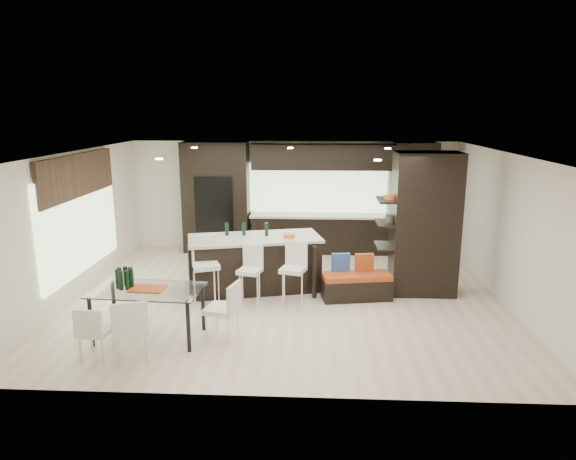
# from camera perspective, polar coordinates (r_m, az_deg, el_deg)

# --- Properties ---
(ground) EXTENTS (8.00, 8.00, 0.00)m
(ground) POSITION_cam_1_polar(r_m,az_deg,el_deg) (9.82, -0.18, -7.35)
(ground) COLOR beige
(ground) RESTS_ON ground
(back_wall) EXTENTS (8.00, 0.02, 2.70)m
(back_wall) POSITION_cam_1_polar(r_m,az_deg,el_deg) (12.87, 0.66, 3.83)
(back_wall) COLOR white
(back_wall) RESTS_ON ground
(left_wall) EXTENTS (0.02, 7.00, 2.70)m
(left_wall) POSITION_cam_1_polar(r_m,az_deg,el_deg) (10.44, -22.68, 0.57)
(left_wall) COLOR white
(left_wall) RESTS_ON ground
(right_wall) EXTENTS (0.02, 7.00, 2.70)m
(right_wall) POSITION_cam_1_polar(r_m,az_deg,el_deg) (10.05, 23.23, 0.06)
(right_wall) COLOR white
(right_wall) RESTS_ON ground
(ceiling) EXTENTS (8.00, 7.00, 0.02)m
(ceiling) POSITION_cam_1_polar(r_m,az_deg,el_deg) (9.23, -0.19, 8.54)
(ceiling) COLOR white
(ceiling) RESTS_ON ground
(window_left) EXTENTS (0.04, 3.20, 1.90)m
(window_left) POSITION_cam_1_polar(r_m,az_deg,el_deg) (10.60, -22.03, 0.81)
(window_left) COLOR #B2D199
(window_left) RESTS_ON left_wall
(window_back) EXTENTS (3.40, 0.04, 1.20)m
(window_back) POSITION_cam_1_polar(r_m,az_deg,el_deg) (12.78, 3.35, 4.66)
(window_back) COLOR #B2D199
(window_back) RESTS_ON back_wall
(stone_accent) EXTENTS (0.08, 3.00, 0.80)m
(stone_accent) POSITION_cam_1_polar(r_m,az_deg,el_deg) (10.45, -22.31, 5.63)
(stone_accent) COLOR brown
(stone_accent) RESTS_ON left_wall
(ceiling_spots) EXTENTS (4.00, 3.00, 0.02)m
(ceiling_spots) POSITION_cam_1_polar(r_m,az_deg,el_deg) (9.48, -0.11, 8.55)
(ceiling_spots) COLOR white
(ceiling_spots) RESTS_ON ceiling
(back_cabinetry) EXTENTS (6.80, 0.68, 2.70)m
(back_cabinetry) POSITION_cam_1_polar(r_m,az_deg,el_deg) (12.53, 2.89, 3.56)
(back_cabinetry) COLOR black
(back_cabinetry) RESTS_ON ground
(refrigerator) EXTENTS (0.90, 0.68, 1.90)m
(refrigerator) POSITION_cam_1_polar(r_m,az_deg,el_deg) (12.78, -7.96, 1.82)
(refrigerator) COLOR black
(refrigerator) RESTS_ON ground
(partition_column) EXTENTS (1.20, 0.80, 2.70)m
(partition_column) POSITION_cam_1_polar(r_m,az_deg,el_deg) (10.03, 14.94, 0.67)
(partition_column) COLOR black
(partition_column) RESTS_ON ground
(kitchen_island) EXTENTS (2.73, 1.68, 1.06)m
(kitchen_island) POSITION_cam_1_polar(r_m,az_deg,el_deg) (10.07, -3.69, -3.67)
(kitchen_island) COLOR black
(kitchen_island) RESTS_ON ground
(stool_left) EXTENTS (0.57, 0.57, 1.01)m
(stool_left) POSITION_cam_1_polar(r_m,az_deg,el_deg) (9.39, -9.05, -5.26)
(stool_left) COLOR white
(stool_left) RESTS_ON ground
(stool_mid) EXTENTS (0.47, 0.47, 0.87)m
(stool_mid) POSITION_cam_1_polar(r_m,az_deg,el_deg) (9.31, -4.27, -5.72)
(stool_mid) COLOR white
(stool_mid) RESTS_ON ground
(stool_right) EXTENTS (0.51, 0.51, 0.93)m
(stool_right) POSITION_cam_1_polar(r_m,az_deg,el_deg) (9.23, 0.55, -5.68)
(stool_right) COLOR white
(stool_right) RESTS_ON ground
(bench) EXTENTS (1.34, 0.69, 0.49)m
(bench) POSITION_cam_1_polar(r_m,az_deg,el_deg) (9.69, 7.62, -6.22)
(bench) COLOR black
(bench) RESTS_ON ground
(floor_vase) EXTENTS (0.53, 0.53, 1.22)m
(floor_vase) POSITION_cam_1_polar(r_m,az_deg,el_deg) (10.49, 12.71, -2.83)
(floor_vase) COLOR #484F39
(floor_vase) RESTS_ON ground
(dining_table) EXTENTS (1.71, 1.03, 0.79)m
(dining_table) POSITION_cam_1_polar(r_m,az_deg,el_deg) (8.27, -15.19, -8.96)
(dining_table) COLOR white
(dining_table) RESTS_ON ground
(chair_near) EXTENTS (0.62, 0.62, 0.89)m
(chair_near) POSITION_cam_1_polar(r_m,az_deg,el_deg) (7.57, -17.05, -10.83)
(chair_near) COLOR white
(chair_near) RESTS_ON ground
(chair_far) EXTENTS (0.44, 0.44, 0.76)m
(chair_far) POSITION_cam_1_polar(r_m,az_deg,el_deg) (7.81, -20.55, -10.86)
(chair_far) COLOR white
(chair_far) RESTS_ON ground
(chair_end) EXTENTS (0.56, 0.56, 0.85)m
(chair_end) POSITION_cam_1_polar(r_m,az_deg,el_deg) (7.99, -7.34, -9.17)
(chair_end) COLOR white
(chair_end) RESTS_ON ground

